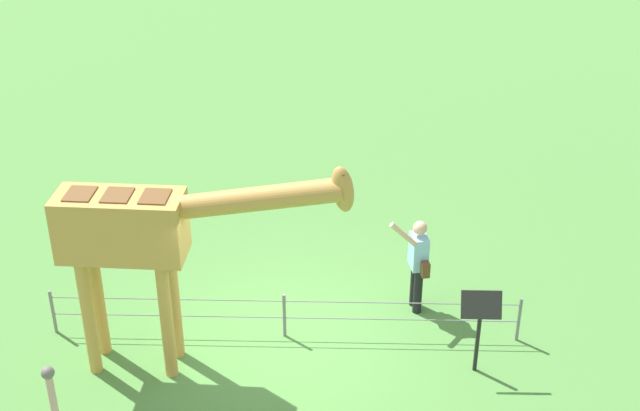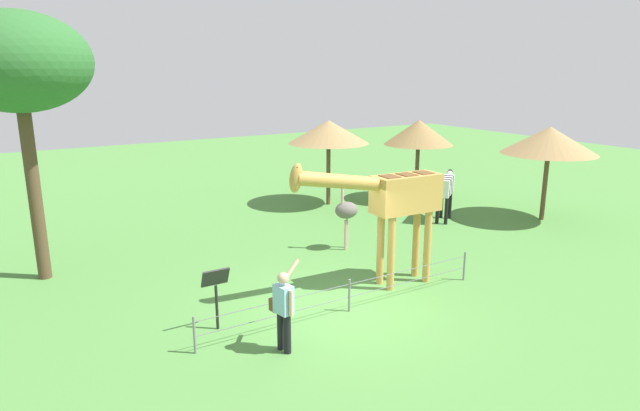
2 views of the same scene
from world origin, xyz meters
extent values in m
plane|color=#4C843D|center=(0.00, 0.00, 0.00)|extent=(60.00, 60.00, 0.00)
cylinder|color=#C69347|center=(-1.53, -0.37, 0.92)|extent=(0.18, 0.18, 1.84)
cylinder|color=#C69347|center=(-1.55, -0.81, 0.92)|extent=(0.18, 0.18, 1.84)
cylinder|color=#C69347|center=(-2.63, -0.32, 0.92)|extent=(0.18, 0.18, 1.84)
cylinder|color=#C69347|center=(-2.65, -0.76, 0.92)|extent=(0.18, 0.18, 1.84)
cube|color=#C69347|center=(-2.09, -0.57, 2.29)|extent=(1.73, 0.78, 0.90)
cube|color=brown|center=(-1.59, -0.59, 2.75)|extent=(0.38, 0.46, 0.02)
cube|color=brown|center=(-2.09, -0.57, 2.75)|extent=(0.38, 0.46, 0.02)
cube|color=brown|center=(-2.59, -0.54, 2.75)|extent=(0.38, 0.46, 0.02)
cylinder|color=#C69347|center=(-0.33, -0.65, 2.75)|extent=(2.41, 0.43, 0.70)
ellipsoid|color=#C69347|center=(0.85, -0.70, 2.94)|extent=(0.39, 0.28, 0.68)
cylinder|color=brown|center=(0.85, -0.64, 3.12)|extent=(0.05, 0.05, 0.14)
cylinder|color=brown|center=(0.85, -0.76, 3.12)|extent=(0.05, 0.05, 0.14)
cylinder|color=black|center=(2.05, 0.81, 0.39)|extent=(0.14, 0.14, 0.78)
cylinder|color=black|center=(2.01, 1.01, 0.39)|extent=(0.14, 0.14, 0.78)
cube|color=#8CBFE0|center=(2.03, 0.91, 1.06)|extent=(0.30, 0.40, 0.55)
sphere|color=#D8AD8C|center=(2.03, 0.91, 1.47)|extent=(0.22, 0.22, 0.22)
cylinder|color=#D8AD8C|center=(1.77, 0.70, 1.47)|extent=(0.45, 0.16, 0.45)
cylinder|color=#D8AD8C|center=(1.99, 1.13, 1.05)|extent=(0.08, 0.08, 0.50)
cube|color=brown|center=(2.12, 0.70, 0.88)|extent=(0.15, 0.22, 0.24)
cylinder|color=#CC9E93|center=(-2.19, -3.46, 1.73)|extent=(0.08, 0.08, 0.80)
sphere|color=#66605B|center=(-2.19, -3.46, 2.18)|extent=(0.14, 0.14, 0.14)
cylinder|color=black|center=(2.78, -0.60, 0.47)|extent=(0.06, 0.06, 0.95)
cube|color=#2D2D2D|center=(2.78, -0.60, 1.13)|extent=(0.56, 0.21, 0.38)
cylinder|color=slate|center=(-3.50, 0.12, 0.38)|extent=(0.05, 0.05, 0.75)
cylinder|color=slate|center=(0.00, 0.12, 0.38)|extent=(0.05, 0.05, 0.75)
cylinder|color=slate|center=(3.50, 0.12, 0.38)|extent=(0.05, 0.05, 0.75)
cube|color=slate|center=(0.00, 0.12, 0.64)|extent=(7.00, 0.01, 0.01)
cube|color=slate|center=(0.00, 0.12, 0.34)|extent=(7.00, 0.01, 0.01)
camera|label=1|loc=(0.83, -10.37, 7.93)|focal=48.12mm
camera|label=2|loc=(6.34, 9.26, 5.23)|focal=30.69mm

